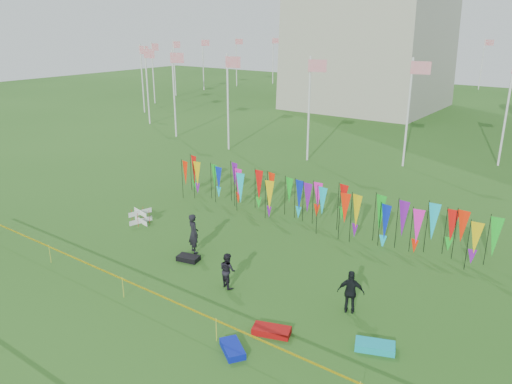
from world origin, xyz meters
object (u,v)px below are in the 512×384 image
Objects in this scene: kite_bag_red at (272,331)px; kite_bag_black at (188,258)px; kite_bag_teal at (375,346)px; kite_bag_blue at (232,349)px; person_right at (351,292)px; person_left at (194,233)px; box_kite at (141,217)px; person_mid at (227,270)px.

kite_bag_black is (-6.31, 2.42, -0.01)m from kite_bag_red.
kite_bag_black is 9.66m from kite_bag_teal.
person_right is at bearing 65.37° from kite_bag_blue.
kite_bag_blue is at bearing 166.92° from person_left.
kite_bag_red is (-1.59, -2.89, -0.73)m from person_right.
kite_bag_red is at bearing -19.85° from box_kite.
kite_bag_red is 3.54m from kite_bag_teal.
person_right is (8.27, -0.34, -0.11)m from person_left.
kite_bag_red reaches higher than kite_bag_blue.
person_left is 1.13× the size of person_right.
kite_bag_teal is at bearing 115.56° from person_right.
kite_bag_teal is at bearing -166.12° from person_left.
kite_bag_blue reaches higher than kite_bag_black.
kite_bag_black is at bearing -18.45° from box_kite.
person_left reaches higher than person_right.
person_mid is at bearing 177.09° from kite_bag_teal.
person_mid is at bearing 131.41° from kite_bag_blue.
kite_bag_teal is (6.62, -0.34, -0.63)m from person_mid.
person_left is at bearing 154.23° from kite_bag_red.
person_right reaches higher than kite_bag_blue.
person_right is 3.38m from kite_bag_red.
box_kite is 12.42m from kite_bag_blue.
box_kite is 15.04m from kite_bag_teal.
kite_bag_blue is at bearing -27.56° from box_kite.
kite_bag_blue is (11.01, -5.74, -0.27)m from box_kite.
kite_bag_blue is at bearing 43.72° from person_right.
kite_bag_black is 0.77× the size of kite_bag_teal.
kite_bag_blue is at bearing -142.26° from kite_bag_teal.
kite_bag_teal is (9.59, -1.11, 0.01)m from kite_bag_black.
person_left reaches higher than kite_bag_black.
kite_bag_teal is (1.70, -1.58, -0.73)m from person_right.
kite_bag_red is (3.34, -1.65, -0.63)m from person_mid.
box_kite is at bearing 13.93° from person_left.
person_right is at bearing 137.21° from kite_bag_teal.
person_right reaches higher than kite_bag_red.
person_mid is 5.08m from person_right.
person_left reaches higher than kite_bag_teal.
person_mid is (3.35, -1.58, -0.22)m from person_left.
person_right reaches higher than kite_bag_black.
person_mid is 6.66m from kite_bag_teal.
kite_bag_blue is at bearing -106.41° from kite_bag_red.
kite_bag_blue is 0.85× the size of kite_bag_red.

